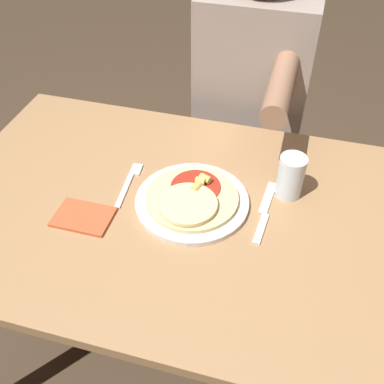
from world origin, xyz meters
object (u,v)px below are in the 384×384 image
(dining_table, at_px, (177,238))
(person_diner, at_px, (251,99))
(fork, at_px, (129,182))
(drinking_glass, at_px, (291,176))
(pizza, at_px, (192,198))
(plate, at_px, (192,202))
(knife, at_px, (264,212))

(dining_table, height_order, person_diner, person_diner)
(fork, height_order, person_diner, person_diner)
(fork, bearing_deg, drinking_glass, 9.62)
(pizza, bearing_deg, plate, 94.33)
(drinking_glass, bearing_deg, person_diner, 110.71)
(plate, height_order, knife, plate)
(fork, distance_m, knife, 0.36)
(dining_table, distance_m, plate, 0.13)
(knife, xyz_separation_m, person_diner, (-0.13, 0.55, -0.02))
(plate, bearing_deg, drinking_glass, 24.14)
(fork, height_order, knife, same)
(plate, distance_m, drinking_glass, 0.26)
(plate, relative_size, person_diner, 0.23)
(dining_table, xyz_separation_m, drinking_glass, (0.26, 0.13, 0.17))
(dining_table, bearing_deg, person_diner, 81.33)
(dining_table, xyz_separation_m, fork, (-0.15, 0.06, 0.12))
(dining_table, height_order, fork, fork)
(plate, bearing_deg, person_diner, 84.44)
(drinking_glass, bearing_deg, dining_table, -154.37)
(drinking_glass, bearing_deg, pizza, -154.78)
(dining_table, relative_size, drinking_glass, 10.46)
(fork, distance_m, drinking_glass, 0.42)
(plate, bearing_deg, knife, 4.78)
(plate, distance_m, knife, 0.18)
(person_diner, bearing_deg, knife, -76.90)
(dining_table, height_order, plate, plate)
(drinking_glass, distance_m, person_diner, 0.50)
(pizza, distance_m, drinking_glass, 0.25)
(drinking_glass, height_order, person_diner, person_diner)
(plate, bearing_deg, pizza, -85.67)
(pizza, xyz_separation_m, knife, (0.18, 0.02, -0.02))
(drinking_glass, bearing_deg, fork, -170.38)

